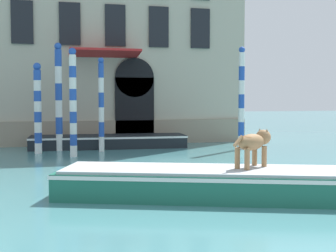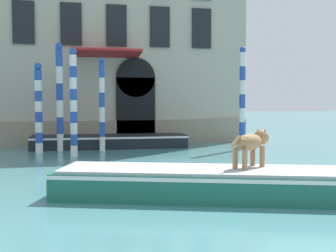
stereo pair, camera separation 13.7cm
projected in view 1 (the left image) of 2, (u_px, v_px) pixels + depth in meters
palazzo_left at (107, 17)px, 23.88m from camera, size 12.53×7.40×12.52m
boat_foreground at (265, 183)px, 9.98m from camera, size 9.02×4.61×0.64m
dog_on_deck at (253, 143)px, 10.22m from camera, size 1.12×0.79×0.83m
boat_moored_near_palazzo at (109, 141)px, 19.98m from camera, size 6.64×1.98×0.53m
mooring_pole_0 at (241, 98)px, 19.15m from camera, size 0.25×0.25×4.22m
mooring_pole_1 at (59, 96)px, 18.73m from camera, size 0.29×0.29×4.33m
mooring_pole_2 at (101, 104)px, 18.53m from camera, size 0.23×0.23×3.73m
mooring_pole_3 at (38, 108)px, 17.86m from camera, size 0.29×0.29×3.47m
mooring_pole_4 at (73, 102)px, 16.88m from camera, size 0.27×0.27×3.94m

